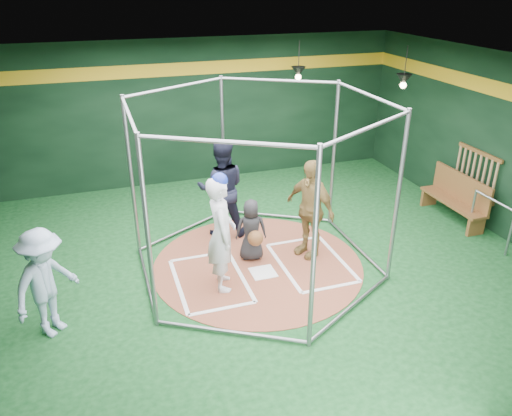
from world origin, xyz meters
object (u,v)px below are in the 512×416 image
object	(u,v)px
batter_figure	(221,232)
dugout_bench	(457,197)
visitor_leopard	(310,209)
umpire	(222,189)

from	to	relation	value
batter_figure	dugout_bench	size ratio (longest dim) A/B	1.18
visitor_leopard	batter_figure	bearing A→B (deg)	-97.49
batter_figure	dugout_bench	bearing A→B (deg)	9.85
visitor_leopard	dugout_bench	bearing A→B (deg)	72.35
batter_figure	umpire	distance (m)	1.88
umpire	visitor_leopard	bearing A→B (deg)	148.13
visitor_leopard	umpire	world-z (taller)	umpire
umpire	batter_figure	bearing A→B (deg)	87.37
dugout_bench	visitor_leopard	bearing A→B (deg)	-173.61
visitor_leopard	umpire	size ratio (longest dim) A/B	0.94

